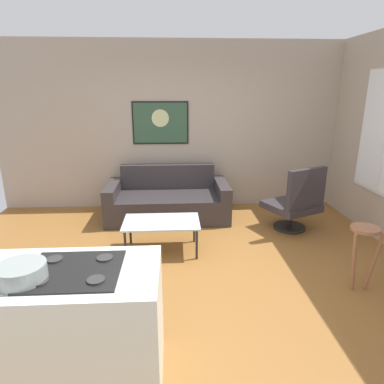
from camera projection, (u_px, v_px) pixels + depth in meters
ground at (195, 275)px, 3.83m from camera, size 6.40×6.40×0.04m
back_wall at (186, 127)px, 5.73m from camera, size 6.40×0.05×2.80m
couch at (168, 201)px, 5.46m from camera, size 1.94×0.95×0.81m
coffee_table at (161, 224)px, 4.26m from camera, size 0.96×0.59×0.41m
armchair at (296, 203)px, 4.87m from camera, size 0.88×0.87×0.98m
bar_stool at (363, 244)px, 3.41m from camera, size 0.33×0.32×0.69m
kitchen_counter at (35, 330)px, 2.28m from camera, size 1.72×0.70×0.91m
mixing_bowl at (22, 273)px, 2.04m from camera, size 0.30×0.30×0.11m
wall_painting at (160, 123)px, 5.64m from camera, size 0.95×0.03×0.71m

